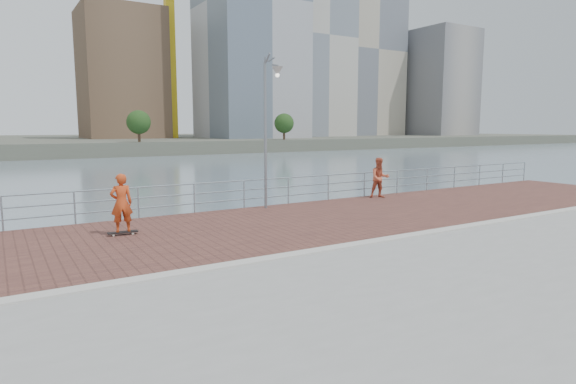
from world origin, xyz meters
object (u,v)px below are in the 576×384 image
skateboarder (121,203)px  bystander (380,178)px  street_lamp (270,105)px  guardrail (220,193)px

skateboarder → bystander: skateboarder is taller
street_lamp → bystander: (5.73, 0.19, -3.09)m
bystander → guardrail: bearing=-161.9°
guardrail → skateboarder: 4.85m
guardrail → skateboarder: bearing=-149.6°
street_lamp → bystander: 6.51m
street_lamp → skateboarder: size_ratio=3.24×
street_lamp → bystander: street_lamp is taller
guardrail → street_lamp: bearing=-27.8°
guardrail → street_lamp: street_lamp is taller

